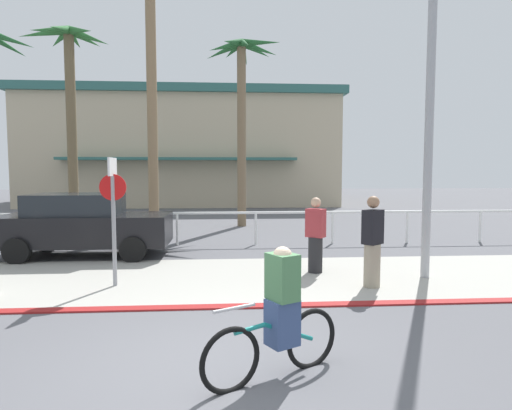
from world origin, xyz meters
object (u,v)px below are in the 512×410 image
pedestrian_0 (372,245)px  streetlight_curb (436,73)px  cyclist_teal_0 (279,316)px  stop_sign_bike_lane (113,203)px  palm_tree_2 (152,24)px  palm_tree_1 (69,78)px  pedestrian_1 (315,238)px  car_black_1 (84,224)px  palm_tree_3 (242,84)px

pedestrian_0 → streetlight_curb: bearing=17.9°
cyclist_teal_0 → pedestrian_0: 4.28m
stop_sign_bike_lane → palm_tree_2: size_ratio=0.26×
cyclist_teal_0 → palm_tree_1: bearing=117.2°
streetlight_curb → palm_tree_2: size_ratio=0.76×
stop_sign_bike_lane → cyclist_teal_0: stop_sign_bike_lane is taller
palm_tree_2 → streetlight_curb: bearing=-47.0°
palm_tree_1 → pedestrian_0: bearing=-45.0°
pedestrian_0 → pedestrian_1: size_ratio=1.06×
stop_sign_bike_lane → palm_tree_2: 9.31m
streetlight_curb → car_black_1: streetlight_curb is taller
streetlight_curb → car_black_1: size_ratio=1.70×
palm_tree_1 → palm_tree_2: size_ratio=0.76×
streetlight_curb → palm_tree_2: (-6.81, 7.31, 3.15)m
cyclist_teal_0 → pedestrian_1: 5.12m
palm_tree_2 → palm_tree_3: palm_tree_2 is taller
palm_tree_1 → pedestrian_0: palm_tree_1 is taller
streetlight_curb → pedestrian_1: bearing=159.4°
pedestrian_1 → stop_sign_bike_lane: bearing=-168.4°
car_black_1 → cyclist_teal_0: size_ratio=2.71×
streetlight_curb → pedestrian_1: streetlight_curb is taller
stop_sign_bike_lane → cyclist_teal_0: bearing=-55.5°
cyclist_teal_0 → pedestrian_1: pedestrian_1 is taller
streetlight_curb → pedestrian_0: bearing=-162.1°
palm_tree_1 → pedestrian_0: 13.01m
palm_tree_2 → car_black_1: (-1.25, -4.10, -6.56)m
palm_tree_3 → pedestrian_0: (2.14, -9.86, -4.97)m
stop_sign_bike_lane → palm_tree_1: palm_tree_1 is taller
streetlight_curb → palm_tree_2: bearing=133.0°
palm_tree_3 → cyclist_teal_0: size_ratio=4.69×
palm_tree_1 → car_black_1: bearing=-68.8°
streetlight_curb → car_black_1: 9.32m
palm_tree_1 → palm_tree_3: (6.40, 1.33, 0.13)m
stop_sign_bike_lane → pedestrian_0: stop_sign_bike_lane is taller
palm_tree_3 → cyclist_teal_0: bearing=-90.7°
palm_tree_1 → pedestrian_0: (8.54, -8.53, -4.84)m
pedestrian_0 → palm_tree_3: bearing=102.2°
stop_sign_bike_lane → cyclist_teal_0: (2.78, -4.05, -0.98)m
palm_tree_1 → palm_tree_2: palm_tree_2 is taller
pedestrian_1 → streetlight_curb: bearing=-20.6°
pedestrian_1 → palm_tree_3: bearing=98.5°
pedestrian_1 → cyclist_teal_0: bearing=-106.3°
streetlight_curb → palm_tree_1: (-9.94, 8.07, 1.42)m
streetlight_curb → palm_tree_1: size_ratio=0.99×
streetlight_curb → palm_tree_1: 12.89m
stop_sign_bike_lane → pedestrian_0: size_ratio=1.41×
palm_tree_1 → pedestrian_0: size_ratio=4.17×
palm_tree_2 → pedestrian_0: palm_tree_2 is taller
cyclist_teal_0 → pedestrian_1: bearing=73.7°
cyclist_teal_0 → streetlight_curb: bearing=47.7°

